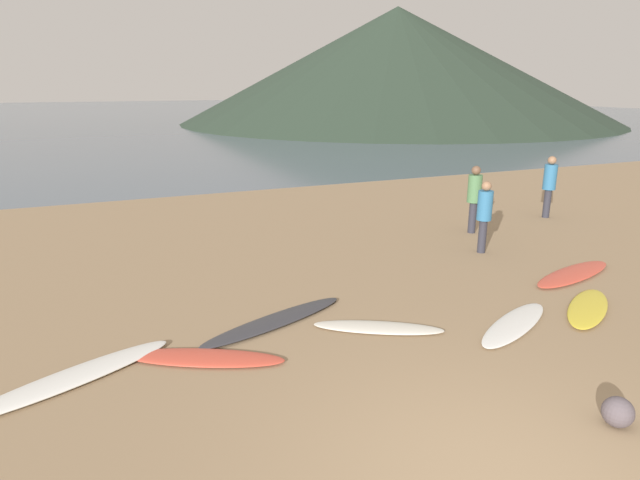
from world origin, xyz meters
The scene contains 14 objects.
ground_plane centered at (0.00, 10.00, -0.10)m, with size 120.00×120.00×0.20m, color #997C5B.
ocean_water centered at (0.00, 64.79, 0.00)m, with size 140.00×100.00×0.01m, color slate.
headland_hill centered at (23.75, 42.89, 5.11)m, with size 39.88×39.88×10.21m, color #28382B.
surfboard_0 centered at (-3.64, 3.62, 0.05)m, with size 2.68×0.50×0.10m, color white.
surfboard_1 centered at (-2.02, 3.52, 0.04)m, with size 2.19×0.51×0.07m, color #D84C38.
surfboard_2 centered at (-0.78, 4.25, 0.04)m, with size 2.68×0.46×0.09m, color #333338.
surfboard_3 centered at (0.59, 3.45, 0.03)m, with size 1.96×0.45×0.07m, color silver.
surfboard_4 centered at (2.57, 2.75, 0.04)m, with size 2.07×0.50×0.07m, color white.
surfboard_5 centered at (4.10, 2.76, 0.04)m, with size 1.90×0.55×0.08m, color yellow.
surfboard_6 centered at (5.20, 4.08, 0.04)m, with size 2.37×0.58×0.09m, color #D84C38.
person_0 centered at (8.27, 7.92, 0.99)m, with size 0.34×0.34×1.69m.
person_1 centered at (5.37, 7.42, 0.98)m, with size 0.34×0.34×1.66m.
person_2 centered at (4.54, 6.00, 0.93)m, with size 0.32×0.32×1.58m.
beach_rock_far centered at (1.83, 0.36, 0.17)m, with size 0.33×0.33×0.33m, color #564C51.
Camera 1 is at (-3.09, -3.10, 3.58)m, focal length 30.40 mm.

